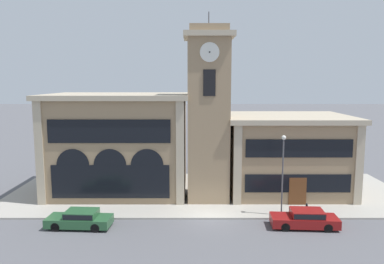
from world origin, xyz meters
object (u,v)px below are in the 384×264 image
object	(u,v)px
bollard	(305,210)
parked_car_near	(79,219)
street_lamp	(282,164)
parked_car_mid	(304,218)

from	to	relation	value
bollard	parked_car_near	bearing A→B (deg)	-173.56
parked_car_near	street_lamp	size ratio (longest dim) A/B	0.75
parked_car_mid	bollard	world-z (taller)	parked_car_mid
parked_car_mid	bollard	distance (m)	2.10
parked_car_near	parked_car_mid	world-z (taller)	parked_car_mid
parked_car_mid	bollard	xyz separation A→B (m)	(0.71, 1.97, -0.04)
parked_car_mid	bollard	bearing A→B (deg)	-106.35
street_lamp	parked_car_mid	bearing A→B (deg)	-60.30
parked_car_near	bollard	size ratio (longest dim) A/B	4.56
parked_car_near	street_lamp	world-z (taller)	street_lamp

